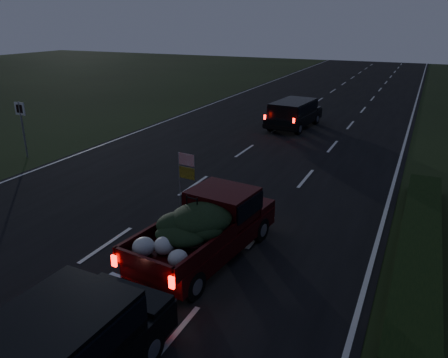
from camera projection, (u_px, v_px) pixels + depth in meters
The scene contains 6 objects.
ground at pixel (106, 245), 12.01m from camera, with size 120.00×120.00×0.00m, color black.
road_asphalt at pixel (106, 245), 12.00m from camera, with size 14.00×120.00×0.02m, color black.
hedge_row at pixel (419, 245), 11.38m from camera, with size 1.00×10.00×0.60m, color black.
route_sign at pixel (22, 121), 19.05m from camera, with size 0.55×0.08×2.50m.
pickup_truck at pixel (206, 225), 11.12m from camera, with size 2.29×4.80×2.43m.
lead_suv at pixel (294, 111), 24.57m from camera, with size 2.22×4.54×1.26m.
Camera 1 is at (7.42, -8.29, 5.86)m, focal length 35.00 mm.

